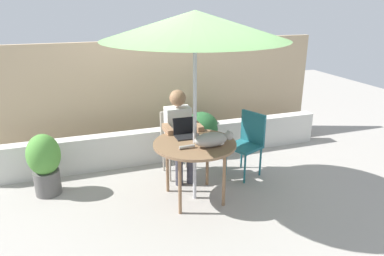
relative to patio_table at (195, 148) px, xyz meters
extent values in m
plane|color=gray|center=(0.00, 0.00, -0.68)|extent=(14.00, 14.00, 0.00)
cube|color=tan|center=(0.00, 1.92, 0.20)|extent=(5.68, 0.08, 1.76)
cube|color=beige|center=(0.00, 1.24, -0.43)|extent=(5.11, 0.20, 0.51)
cylinder|color=brown|center=(0.00, 0.00, 0.05)|extent=(0.99, 0.99, 0.03)
cylinder|color=brown|center=(0.27, 0.27, -0.32)|extent=(0.04, 0.04, 0.72)
cylinder|color=brown|center=(-0.27, 0.27, -0.32)|extent=(0.04, 0.04, 0.72)
cylinder|color=brown|center=(-0.27, -0.27, -0.32)|extent=(0.04, 0.04, 0.72)
cylinder|color=brown|center=(0.27, -0.27, -0.32)|extent=(0.04, 0.04, 0.72)
cylinder|color=#B7B7BC|center=(0.00, 0.00, 0.36)|extent=(0.04, 0.04, 2.08)
cone|color=#4C723F|center=(0.00, 0.00, 1.41)|extent=(2.04, 2.04, 0.31)
sphere|color=#B7B7BC|center=(0.00, 0.00, 1.42)|extent=(0.06, 0.06, 0.06)
cube|color=#B2A899|center=(0.00, 0.70, -0.25)|extent=(0.40, 0.40, 0.04)
cube|color=#B2A899|center=(0.00, 0.88, -0.01)|extent=(0.40, 0.04, 0.44)
cylinder|color=#B2A899|center=(0.17, 0.87, -0.47)|extent=(0.03, 0.03, 0.42)
cylinder|color=#B2A899|center=(-0.17, 0.87, -0.47)|extent=(0.03, 0.03, 0.42)
cylinder|color=#B2A899|center=(-0.17, 0.53, -0.47)|extent=(0.03, 0.03, 0.42)
cylinder|color=#B2A899|center=(0.17, 0.53, -0.47)|extent=(0.03, 0.03, 0.42)
cube|color=#1E606B|center=(0.85, 0.37, -0.25)|extent=(0.53, 0.53, 0.04)
cube|color=#1E606B|center=(1.02, 0.45, -0.01)|extent=(0.19, 0.38, 0.44)
cylinder|color=#1E606B|center=(1.08, 0.29, -0.47)|extent=(0.03, 0.03, 0.42)
cylinder|color=#1E606B|center=(0.94, 0.60, -0.47)|extent=(0.03, 0.03, 0.42)
cylinder|color=#1E606B|center=(0.63, 0.46, -0.47)|extent=(0.03, 0.03, 0.42)
cylinder|color=#1E606B|center=(0.77, 0.15, -0.47)|extent=(0.03, 0.03, 0.42)
cube|color=white|center=(0.00, 0.70, 0.04)|extent=(0.34, 0.20, 0.54)
sphere|color=#936B4C|center=(0.00, 0.69, 0.44)|extent=(0.22, 0.22, 0.22)
cube|color=#383842|center=(-0.08, 0.55, -0.18)|extent=(0.12, 0.30, 0.12)
cylinder|color=#383842|center=(-0.08, 0.40, -0.46)|extent=(0.10, 0.10, 0.45)
cube|color=#383842|center=(0.08, 0.55, -0.18)|extent=(0.12, 0.30, 0.12)
cylinder|color=#383842|center=(0.08, 0.40, -0.46)|extent=(0.10, 0.10, 0.45)
cube|color=#936B4C|center=(-0.20, 0.48, 0.09)|extent=(0.08, 0.32, 0.08)
cube|color=#936B4C|center=(0.20, 0.48, 0.09)|extent=(0.08, 0.32, 0.08)
cube|color=black|center=(-0.03, 0.20, 0.07)|extent=(0.30, 0.23, 0.02)
cube|color=black|center=(-0.02, 0.31, 0.18)|extent=(0.30, 0.06, 0.20)
cube|color=black|center=(-0.02, 0.32, 0.18)|extent=(0.30, 0.06, 0.20)
ellipsoid|color=gray|center=(0.14, -0.17, 0.15)|extent=(0.40, 0.19, 0.17)
sphere|color=gray|center=(0.36, -0.17, 0.17)|extent=(0.11, 0.11, 0.11)
ellipsoid|color=white|center=(0.25, -0.17, 0.11)|extent=(0.12, 0.12, 0.09)
cylinder|color=gray|center=(-0.14, -0.15, 0.09)|extent=(0.18, 0.04, 0.04)
cone|color=gray|center=(0.36, -0.20, 0.22)|extent=(0.04, 0.04, 0.03)
cone|color=gray|center=(0.36, -0.14, 0.22)|extent=(0.04, 0.04, 0.03)
cylinder|color=#595654|center=(-1.73, 0.72, -0.53)|extent=(0.32, 0.32, 0.32)
ellipsoid|color=#4C8C38|center=(-1.73, 0.72, -0.14)|extent=(0.41, 0.41, 0.53)
cylinder|color=#33383D|center=(0.57, 1.30, -0.57)|extent=(0.39, 0.39, 0.22)
ellipsoid|color=#26592D|center=(0.57, 1.30, -0.25)|extent=(0.54, 0.54, 0.50)
camera|label=1|loc=(-1.30, -3.70, 1.65)|focal=33.32mm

